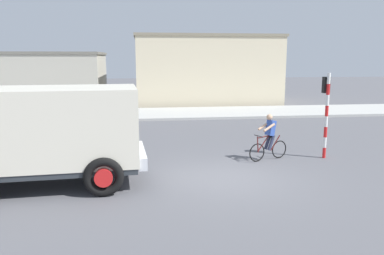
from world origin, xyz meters
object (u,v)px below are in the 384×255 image
at_px(traffic_light_pole, 326,103).
at_px(pedestrian_near_kerb, 119,111).
at_px(truck_foreground, 48,130).
at_px(cyclist, 269,137).
at_px(car_red_near, 39,116).

height_order(traffic_light_pole, pedestrian_near_kerb, traffic_light_pole).
distance_m(truck_foreground, cyclist, 7.65).
bearing_deg(car_red_near, traffic_light_pole, -29.21).
distance_m(traffic_light_pole, pedestrian_near_kerb, 11.28).
xyz_separation_m(car_red_near, pedestrian_near_kerb, (3.98, 1.05, 0.03)).
distance_m(traffic_light_pole, car_red_near, 13.87).
relative_size(truck_foreground, cyclist, 3.23).
bearing_deg(traffic_light_pole, truck_foreground, -168.21).
xyz_separation_m(traffic_light_pole, pedestrian_near_kerb, (-8.08, 7.79, -1.22)).
relative_size(cyclist, car_red_near, 0.41).
bearing_deg(truck_foreground, cyclist, 14.63).
distance_m(truck_foreground, car_red_near, 9.12).
distance_m(car_red_near, pedestrian_near_kerb, 4.11).
bearing_deg(truck_foreground, car_red_near, 106.00).
bearing_deg(truck_foreground, traffic_light_pole, 11.79).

